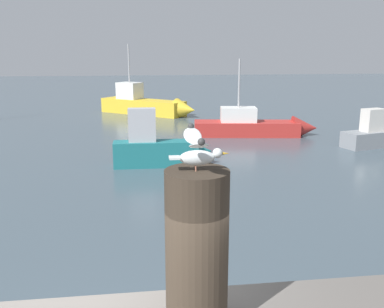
% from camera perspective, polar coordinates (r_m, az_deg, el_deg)
% --- Properties ---
extents(mooring_post, '(0.43, 0.43, 1.11)m').
position_cam_1_polar(mooring_post, '(2.99, 0.64, -12.43)').
color(mooring_post, '#382D23').
rests_on(mooring_post, harbor_quay).
extents(seagull, '(0.39, 0.57, 0.27)m').
position_cam_1_polar(seagull, '(2.76, 0.76, 0.38)').
color(seagull, tan).
rests_on(seagull, mooring_post).
extents(boat_red, '(5.28, 1.80, 3.38)m').
position_cam_1_polar(boat_red, '(18.51, 8.72, 3.65)').
color(boat_red, '#B72D28').
rests_on(boat_red, ground_plane).
extents(boat_teal, '(3.08, 0.70, 1.82)m').
position_cam_1_polar(boat_teal, '(13.46, -4.40, 0.72)').
color(boat_teal, '#1E7075').
rests_on(boat_teal, ground_plane).
extents(boat_yellow, '(5.42, 4.70, 3.99)m').
position_cam_1_polar(boat_yellow, '(24.52, -5.75, 6.47)').
color(boat_yellow, yellow).
rests_on(boat_yellow, ground_plane).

